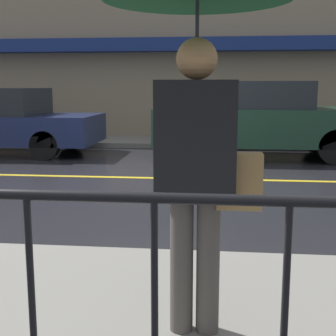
{
  "coord_description": "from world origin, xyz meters",
  "views": [
    {
      "loc": [
        1.02,
        -7.5,
        1.49
      ],
      "look_at": [
        0.51,
        -2.71,
        0.65
      ],
      "focal_mm": 50.0,
      "sensor_mm": 36.0,
      "label": 1
    }
  ],
  "objects": [
    {
      "name": "ground_plane",
      "position": [
        0.0,
        0.0,
        0.0
      ],
      "size": [
        80.0,
        80.0,
        0.0
      ],
      "primitive_type": "plane",
      "color": "black"
    },
    {
      "name": "pedestrian",
      "position": [
        0.91,
        -5.03,
        1.69
      ],
      "size": [
        0.97,
        0.97,
        2.02
      ],
      "rotation": [
        0.0,
        0.0,
        3.14
      ],
      "color": "#4C4742",
      "rests_on": "sidewalk_near"
    },
    {
      "name": "building_storefront",
      "position": [
        0.0,
        5.75,
        2.74
      ],
      "size": [
        28.0,
        0.85,
        5.51
      ],
      "color": "gray",
      "rests_on": "ground_plane"
    },
    {
      "name": "sidewalk_near",
      "position": [
        0.0,
        -5.03,
        0.06
      ],
      "size": [
        28.0,
        2.63,
        0.12
      ],
      "color": "gray",
      "rests_on": "ground_plane"
    },
    {
      "name": "lane_marking",
      "position": [
        0.0,
        0.0,
        0.0
      ],
      "size": [
        25.2,
        0.12,
        0.01
      ],
      "color": "gold",
      "rests_on": "ground_plane"
    },
    {
      "name": "sidewalk_far",
      "position": [
        0.0,
        4.67,
        0.06
      ],
      "size": [
        28.0,
        1.92,
        0.12
      ],
      "color": "gray",
      "rests_on": "ground_plane"
    },
    {
      "name": "car_dark_green",
      "position": [
        1.87,
        2.55,
        0.82
      ],
      "size": [
        4.41,
        1.87,
        1.6
      ],
      "color": "#193828",
      "rests_on": "ground_plane"
    }
  ]
}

